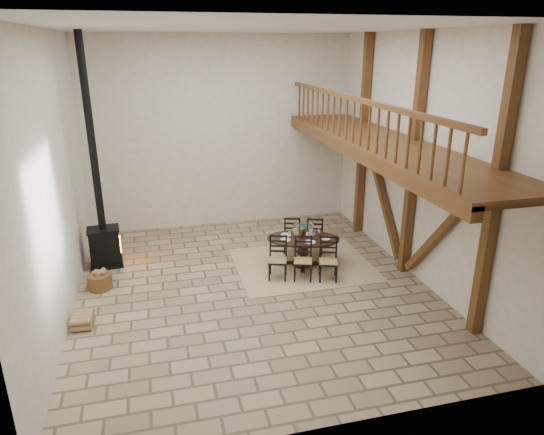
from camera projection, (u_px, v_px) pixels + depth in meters
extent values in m
plane|color=tan|center=(254.00, 288.00, 9.97)|extent=(8.00, 8.00, 0.00)
cube|color=silver|center=(221.00, 134.00, 12.78)|extent=(7.00, 0.02, 5.00)
cube|color=silver|center=(326.00, 253.00, 5.48)|extent=(7.00, 0.02, 5.00)
cube|color=silver|center=(53.00, 182.00, 8.32)|extent=(0.02, 8.00, 5.00)
cube|color=silver|center=(419.00, 159.00, 9.94)|extent=(0.02, 8.00, 5.00)
cube|color=white|center=(250.00, 27.00, 8.28)|extent=(7.00, 8.00, 0.02)
cube|color=brown|center=(495.00, 194.00, 7.63)|extent=(0.18, 0.18, 5.00)
cube|color=brown|center=(414.00, 160.00, 9.91)|extent=(0.18, 0.18, 5.00)
cube|color=brown|center=(363.00, 138.00, 12.19)|extent=(0.18, 0.18, 5.00)
cube|color=brown|center=(442.00, 231.00, 9.14)|extent=(0.14, 2.16, 2.54)
cube|color=brown|center=(382.00, 194.00, 11.42)|extent=(0.14, 2.16, 2.54)
cube|color=brown|center=(415.00, 145.00, 9.81)|extent=(0.20, 7.80, 0.20)
cube|color=brown|center=(385.00, 144.00, 9.64)|extent=(1.60, 7.80, 0.12)
cube|color=brown|center=(352.00, 151.00, 9.51)|extent=(0.18, 7.80, 0.22)
cube|color=brown|center=(355.00, 99.00, 9.17)|extent=(0.09, 7.60, 0.09)
cube|color=brown|center=(354.00, 121.00, 9.31)|extent=(0.06, 7.60, 0.86)
cube|color=tan|center=(303.00, 265.00, 10.99)|extent=(3.00, 2.50, 0.02)
ellipsoid|color=black|center=(303.00, 239.00, 10.77)|extent=(1.84, 1.43, 0.04)
cylinder|color=black|center=(303.00, 252.00, 10.89)|extent=(0.16, 0.16, 0.59)
cylinder|color=black|center=(303.00, 263.00, 10.98)|extent=(0.50, 0.50, 0.06)
cube|color=tan|center=(278.00, 260.00, 10.22)|extent=(0.49, 0.47, 0.04)
cube|color=black|center=(278.00, 270.00, 10.29)|extent=(0.47, 0.47, 0.41)
cube|color=black|center=(278.00, 246.00, 10.29)|extent=(0.33, 0.14, 0.53)
cube|color=tan|center=(303.00, 261.00, 10.18)|extent=(0.49, 0.47, 0.04)
cube|color=black|center=(303.00, 271.00, 10.26)|extent=(0.47, 0.47, 0.41)
cube|color=black|center=(303.00, 247.00, 10.26)|extent=(0.33, 0.14, 0.53)
cube|color=tan|center=(328.00, 262.00, 10.15)|extent=(0.49, 0.47, 0.04)
cube|color=black|center=(328.00, 271.00, 10.22)|extent=(0.47, 0.47, 0.41)
cube|color=black|center=(328.00, 248.00, 10.22)|extent=(0.33, 0.14, 0.53)
cube|color=tan|center=(292.00, 236.00, 11.53)|extent=(0.49, 0.47, 0.04)
cube|color=black|center=(292.00, 244.00, 11.61)|extent=(0.47, 0.47, 0.41)
cube|color=black|center=(292.00, 229.00, 11.29)|extent=(0.33, 0.14, 0.53)
cube|color=tan|center=(314.00, 236.00, 11.50)|extent=(0.49, 0.47, 0.04)
cube|color=black|center=(314.00, 245.00, 11.57)|extent=(0.47, 0.47, 0.41)
cube|color=black|center=(315.00, 229.00, 11.26)|extent=(0.33, 0.14, 0.53)
cube|color=white|center=(303.00, 238.00, 10.77)|extent=(1.37, 0.97, 0.01)
cube|color=white|center=(303.00, 234.00, 10.74)|extent=(0.84, 0.50, 0.18)
cylinder|color=white|center=(296.00, 231.00, 10.72)|extent=(0.12, 0.12, 0.34)
cylinder|color=white|center=(311.00, 231.00, 10.70)|extent=(0.12, 0.12, 0.34)
cylinder|color=white|center=(296.00, 234.00, 10.75)|extent=(0.06, 0.06, 0.16)
cylinder|color=white|center=(311.00, 235.00, 10.73)|extent=(0.06, 0.06, 0.16)
imported|color=#4C723F|center=(304.00, 229.00, 10.75)|extent=(0.23, 0.19, 0.37)
cube|color=black|center=(107.00, 263.00, 10.96)|extent=(0.74, 0.59, 0.11)
cube|color=black|center=(105.00, 246.00, 10.82)|extent=(0.68, 0.54, 0.75)
cube|color=#FF590C|center=(120.00, 244.00, 10.92)|extent=(0.05, 0.30, 0.30)
cube|color=black|center=(103.00, 229.00, 10.68)|extent=(0.73, 0.58, 0.04)
cylinder|color=black|center=(91.00, 136.00, 9.98)|extent=(0.16, 0.16, 4.10)
cylinder|color=brown|center=(100.00, 281.00, 9.89)|extent=(0.48, 0.48, 0.32)
cube|color=#998555|center=(99.00, 273.00, 9.82)|extent=(0.26, 0.26, 0.09)
cube|color=#998555|center=(83.00, 320.00, 8.58)|extent=(0.37, 0.49, 0.24)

